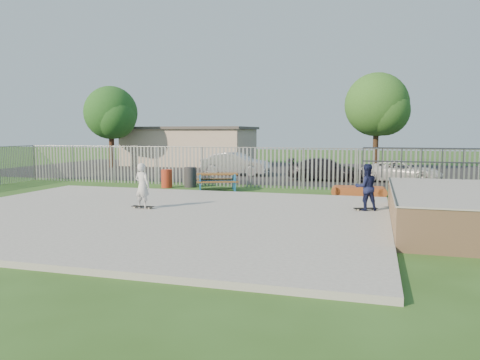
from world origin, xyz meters
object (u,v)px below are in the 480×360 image
(car_white, at_px, (403,172))
(trash_bin_red, at_px, (167,179))
(trash_bin_grey, at_px, (190,177))
(tree_left, at_px, (111,113))
(car_dark, at_px, (326,169))
(funbox, at_px, (359,191))
(picnic_table, at_px, (217,182))
(car_silver, at_px, (236,164))
(skater_navy, at_px, (366,187))
(tree_mid, at_px, (377,105))
(skater_white, at_px, (142,186))

(car_white, bearing_deg, trash_bin_red, 132.77)
(trash_bin_grey, xyz_separation_m, tree_left, (-10.84, 10.42, 3.74))
(car_dark, xyz_separation_m, car_white, (4.11, 0.20, -0.04))
(funbox, xyz_separation_m, tree_left, (-19.13, 11.32, 4.04))
(tree_left, bearing_deg, picnic_table, -41.89)
(car_dark, height_order, car_white, car_dark)
(trash_bin_grey, height_order, car_white, car_white)
(car_silver, xyz_separation_m, tree_left, (-11.19, 3.62, 3.50))
(car_silver, height_order, skater_navy, skater_navy)
(car_dark, relative_size, car_white, 1.02)
(trash_bin_red, height_order, car_white, car_white)
(picnic_table, xyz_separation_m, tree_mid, (7.22, 14.25, 4.30))
(skater_navy, xyz_separation_m, skater_white, (-7.41, -1.73, 0.00))
(tree_mid, bearing_deg, car_silver, -142.34)
(trash_bin_red, height_order, car_silver, car_silver)
(trash_bin_red, distance_m, car_dark, 9.16)
(car_silver, xyz_separation_m, skater_navy, (8.32, -12.48, 0.19))
(car_silver, relative_size, tree_mid, 0.63)
(picnic_table, bearing_deg, trash_bin_red, 152.52)
(trash_bin_grey, relative_size, tree_mid, 0.14)
(skater_navy, relative_size, skater_white, 1.00)
(picnic_table, distance_m, car_white, 10.54)
(skater_navy, bearing_deg, funbox, -106.63)
(picnic_table, xyz_separation_m, car_white, (8.68, 5.98, 0.20))
(tree_mid, bearing_deg, trash_bin_grey, -123.63)
(funbox, bearing_deg, trash_bin_grey, 171.13)
(tree_left, bearing_deg, skater_white, -55.86)
(picnic_table, height_order, car_silver, car_silver)
(car_dark, xyz_separation_m, skater_navy, (2.38, -10.63, 0.28))
(car_dark, bearing_deg, tree_left, 69.43)
(trash_bin_red, distance_m, trash_bin_grey, 1.18)
(trash_bin_grey, bearing_deg, tree_mid, 56.37)
(tree_mid, xyz_separation_m, skater_white, (-7.67, -20.84, -3.78))
(car_white, height_order, skater_white, skater_white)
(car_white, distance_m, skater_white, 15.53)
(funbox, distance_m, skater_white, 9.62)
(trash_bin_grey, xyz_separation_m, tree_mid, (8.93, 13.42, 4.21))
(tree_mid, bearing_deg, car_dark, -107.31)
(funbox, height_order, car_silver, car_silver)
(picnic_table, relative_size, trash_bin_red, 2.61)
(picnic_table, distance_m, trash_bin_grey, 1.90)
(car_white, relative_size, skater_navy, 2.73)
(car_silver, relative_size, skater_white, 2.80)
(tree_mid, bearing_deg, picnic_table, -116.85)
(trash_bin_red, bearing_deg, skater_white, -71.45)
(tree_left, xyz_separation_m, skater_navy, (19.51, -16.11, -3.31))
(car_white, bearing_deg, skater_navy, -172.65)
(picnic_table, height_order, car_white, car_white)
(car_dark, relative_size, skater_navy, 2.79)
(car_white, height_order, skater_navy, skater_navy)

